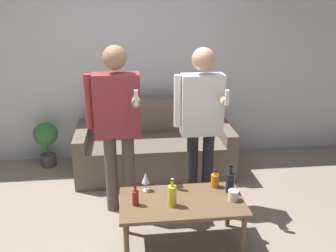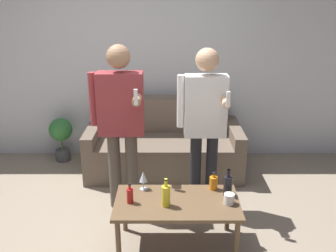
{
  "view_description": "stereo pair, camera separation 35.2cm",
  "coord_description": "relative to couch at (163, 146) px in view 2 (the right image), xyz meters",
  "views": [
    {
      "loc": [
        0.03,
        -2.84,
        2.15
      ],
      "look_at": [
        0.39,
        0.46,
        0.95
      ],
      "focal_mm": 40.0,
      "sensor_mm": 36.0,
      "label": 1
    },
    {
      "loc": [
        0.38,
        -2.86,
        2.15
      ],
      "look_at": [
        0.39,
        0.46,
        0.95
      ],
      "focal_mm": 40.0,
      "sensor_mm": 36.0,
      "label": 2
    }
  ],
  "objects": [
    {
      "name": "ground_plane",
      "position": [
        -0.33,
        -1.48,
        -0.31
      ],
      "size": [
        16.0,
        16.0,
        0.0
      ],
      "primitive_type": "plane",
      "color": "gray"
    },
    {
      "name": "wall_back",
      "position": [
        -0.33,
        0.5,
        1.04
      ],
      "size": [
        8.0,
        0.06,
        2.7
      ],
      "color": "silver",
      "rests_on": "ground_plane"
    },
    {
      "name": "couch",
      "position": [
        0.0,
        0.0,
        0.0
      ],
      "size": [
        1.88,
        0.87,
        0.88
      ],
      "color": "#6B5B4C",
      "rests_on": "ground_plane"
    },
    {
      "name": "coffee_table",
      "position": [
        0.12,
        -1.55,
        0.1
      ],
      "size": [
        1.07,
        0.57,
        0.46
      ],
      "color": "brown",
      "rests_on": "ground_plane"
    },
    {
      "name": "bottle_orange",
      "position": [
        0.03,
        -1.62,
        0.24
      ],
      "size": [
        0.07,
        0.07,
        0.25
      ],
      "color": "yellow",
      "rests_on": "coffee_table"
    },
    {
      "name": "bottle_green",
      "position": [
        0.46,
        -1.34,
        0.21
      ],
      "size": [
        0.07,
        0.07,
        0.17
      ],
      "color": "orange",
      "rests_on": "coffee_table"
    },
    {
      "name": "bottle_dark",
      "position": [
        -0.27,
        -1.57,
        0.22
      ],
      "size": [
        0.06,
        0.06,
        0.18
      ],
      "color": "#B21E1E",
      "rests_on": "coffee_table"
    },
    {
      "name": "bottle_yellow",
      "position": [
        0.57,
        -1.45,
        0.24
      ],
      "size": [
        0.08,
        0.08,
        0.25
      ],
      "color": "black",
      "rests_on": "coffee_table"
    },
    {
      "name": "wine_glass_near",
      "position": [
        -0.17,
        -1.34,
        0.27
      ],
      "size": [
        0.07,
        0.07,
        0.18
      ],
      "color": "silver",
      "rests_on": "coffee_table"
    },
    {
      "name": "cup_on_table",
      "position": [
        0.56,
        -1.59,
        0.19
      ],
      "size": [
        0.09,
        0.09,
        0.09
      ],
      "color": "white",
      "rests_on": "coffee_table"
    },
    {
      "name": "person_standing_left",
      "position": [
        -0.42,
        -0.88,
        0.68
      ],
      "size": [
        0.52,
        0.44,
        1.69
      ],
      "color": "brown",
      "rests_on": "ground_plane"
    },
    {
      "name": "person_standing_right",
      "position": [
        0.41,
        -0.89,
        0.67
      ],
      "size": [
        0.48,
        0.43,
        1.66
      ],
      "color": "#232328",
      "rests_on": "ground_plane"
    },
    {
      "name": "potted_plant",
      "position": [
        -1.36,
        0.26,
        0.06
      ],
      "size": [
        0.3,
        0.3,
        0.59
      ],
      "color": "#4C4C51",
      "rests_on": "ground_plane"
    }
  ]
}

